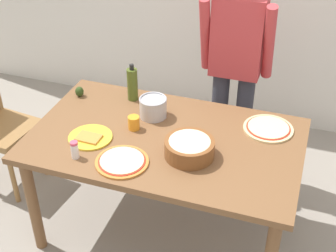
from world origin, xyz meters
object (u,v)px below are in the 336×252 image
Objects in this scene: pizza_cooked_on_tray at (122,161)px; avocado at (79,92)px; dining_table at (165,150)px; olive_oil_bottle at (132,84)px; steel_pot at (153,107)px; pizza_raw_on_board at (268,128)px; cup_orange at (134,123)px; popcorn_bowl at (189,147)px; salt_shaker at (75,150)px; plate_with_slice at (90,137)px; person_cook at (236,61)px.

pizza_cooked_on_tray is 4.23× the size of avocado.
olive_oil_bottle reaches higher than dining_table.
avocado is (-0.55, 0.07, -0.03)m from steel_pot.
avocado reaches higher than pizza_cooked_on_tray.
olive_oil_bottle is 0.26m from steel_pot.
pizza_raw_on_board is 1.74× the size of steel_pot.
steel_pot is at bearing 69.80° from cup_orange.
popcorn_bowl is 0.96m from avocado.
pizza_raw_on_board is 0.92m from pizza_cooked_on_tray.
salt_shaker is (-0.20, -0.37, 0.01)m from cup_orange.
plate_with_slice is (-0.98, -0.43, -0.00)m from pizza_raw_on_board.
popcorn_bowl is at bearing -43.74° from steel_pot.
plate_with_slice reaches higher than pizza_cooked_on_tray.
plate_with_slice is at bearing -160.12° from dining_table.
person_cook reaches higher than pizza_raw_on_board.
salt_shaker is (-0.41, -0.34, 0.14)m from dining_table.
dining_table is 15.09× the size of salt_shaker.
cup_orange is (-0.77, -0.25, 0.03)m from pizza_raw_on_board.
person_cook is 15.28× the size of salt_shaker.
avocado is (-0.55, 0.57, 0.03)m from pizza_cooked_on_tray.
olive_oil_bottle is 3.01× the size of cup_orange.
dining_table is 0.25m from cup_orange.
steel_pot is 2.48× the size of avocado.
plate_with_slice is at bearing -97.91° from olive_oil_bottle.
popcorn_bowl is 0.46m from steel_pot.
olive_oil_bottle reaches higher than salt_shaker.
person_cook reaches higher than avocado.
steel_pot is 0.60m from salt_shaker.
olive_oil_bottle is at bearing 175.64° from pizza_raw_on_board.
steel_pot is at bearing -7.38° from avocado.
steel_pot is 1.64× the size of salt_shaker.
popcorn_bowl is at bearing 20.21° from salt_shaker.
avocado is at bearing -179.49° from pizza_raw_on_board.
cup_orange is at bearing -122.13° from person_cook.
steel_pot is (-0.40, -0.56, -0.11)m from person_cook.
dining_table is 9.22× the size of steel_pot.
person_cook is 1.14m from pizza_cooked_on_tray.
cup_orange is (-0.06, -0.17, -0.02)m from steel_pot.
avocado is at bearing 159.05° from dining_table.
dining_table is 6.25× the size of olive_oil_bottle.
popcorn_bowl is 0.71m from olive_oil_bottle.
cup_orange reaches higher than pizza_cooked_on_tray.
dining_table is at bearing -53.12° from steel_pot.
person_cook is 9.34× the size of steel_pot.
plate_with_slice is 0.60m from popcorn_bowl.
avocado is (-0.95, -0.49, -0.14)m from person_cook.
cup_orange is (-0.21, 0.03, 0.13)m from dining_table.
dining_table is 18.82× the size of cup_orange.
person_cook is 5.79× the size of popcorn_bowl.
salt_shaker is at bearing -147.62° from pizza_raw_on_board.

